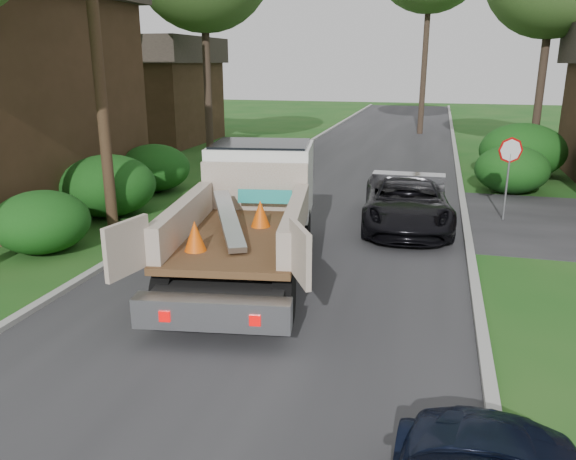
% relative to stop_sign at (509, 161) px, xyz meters
% --- Properties ---
extents(ground, '(120.00, 120.00, 0.00)m').
position_rel_stop_sign_xyz_m(ground, '(-5.20, -9.00, -1.78)').
color(ground, '#174E16').
rests_on(ground, ground).
extents(road, '(8.00, 90.00, 0.02)m').
position_rel_stop_sign_xyz_m(road, '(-5.20, 1.00, -1.77)').
color(road, '#28282B').
rests_on(road, ground).
extents(curb_left, '(0.20, 90.00, 0.12)m').
position_rel_stop_sign_xyz_m(curb_left, '(-9.30, 1.00, -1.72)').
color(curb_left, '#9E9E99').
rests_on(curb_left, ground).
extents(curb_right, '(0.20, 90.00, 0.12)m').
position_rel_stop_sign_xyz_m(curb_right, '(-1.10, 1.00, -1.72)').
color(curb_right, '#9E9E99').
rests_on(curb_right, ground).
extents(stop_sign, '(0.71, 0.32, 2.48)m').
position_rel_stop_sign_xyz_m(stop_sign, '(0.00, 0.00, 0.00)').
color(stop_sign, slate).
rests_on(stop_sign, ground).
extents(utility_pole, '(2.42, 1.25, 10.00)m').
position_rel_stop_sign_xyz_m(utility_pole, '(-10.68, -4.02, 3.40)').
color(utility_pole, '#382619').
rests_on(utility_pole, ground).
extents(house_left_far, '(7.56, 7.56, 6.00)m').
position_rel_stop_sign_xyz_m(house_left_far, '(-18.70, 13.00, 1.27)').
color(house_left_far, '#382617').
rests_on(house_left_far, ground).
extents(hedge_left_a, '(2.34, 2.34, 1.53)m').
position_rel_stop_sign_xyz_m(hedge_left_a, '(-11.40, -6.00, -1.01)').
color(hedge_left_a, '#0D3A0F').
rests_on(hedge_left_a, ground).
extents(hedge_left_b, '(2.86, 2.86, 1.87)m').
position_rel_stop_sign_xyz_m(hedge_left_b, '(-11.70, -2.50, -0.84)').
color(hedge_left_b, '#0D3A0F').
rests_on(hedge_left_b, ground).
extents(hedge_left_c, '(2.60, 2.60, 1.70)m').
position_rel_stop_sign_xyz_m(hedge_left_c, '(-12.00, 1.00, -0.93)').
color(hedge_left_c, '#0D3A0F').
rests_on(hedge_left_c, ground).
extents(hedge_right_a, '(2.60, 2.60, 1.70)m').
position_rel_stop_sign_xyz_m(hedge_right_a, '(0.60, 4.00, -0.93)').
color(hedge_right_a, '#0D3A0F').
rests_on(hedge_right_a, ground).
extents(hedge_right_b, '(3.38, 3.38, 2.21)m').
position_rel_stop_sign_xyz_m(hedge_right_b, '(1.30, 7.00, -0.67)').
color(hedge_right_b, '#0D3A0F').
rests_on(hedge_right_b, ground).
extents(flatbed_truck, '(3.92, 7.30, 2.63)m').
position_rel_stop_sign_xyz_m(flatbed_truck, '(-6.11, -5.29, -0.34)').
color(flatbed_truck, black).
rests_on(flatbed_truck, ground).
extents(black_pickup, '(2.83, 5.37, 1.44)m').
position_rel_stop_sign_xyz_m(black_pickup, '(-2.80, -1.41, -1.06)').
color(black_pickup, black).
rests_on(black_pickup, ground).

